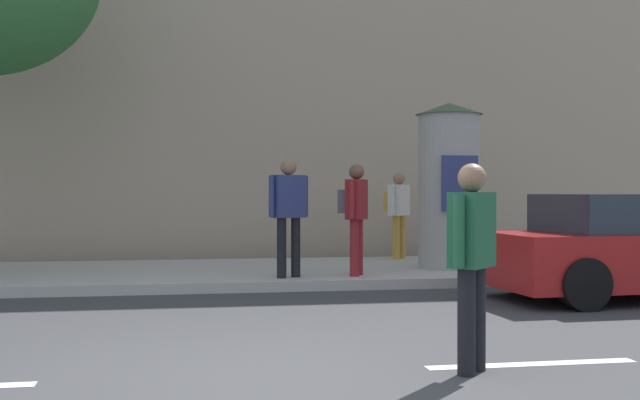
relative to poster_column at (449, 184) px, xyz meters
name	(u,v)px	position (x,y,z in m)	size (l,w,h in m)	color
ground_plane	(240,376)	(-3.97, -6.51, -1.55)	(80.00, 80.00, 0.00)	#38383A
sidewalk_curb	(209,274)	(-3.97, 0.49, -1.48)	(36.00, 4.00, 0.15)	#B2ADA3
lane_markings	(240,376)	(-3.97, -6.51, -1.55)	(25.80, 0.16, 0.01)	silver
building_backdrop	(201,28)	(-3.97, 5.49, 3.60)	(36.00, 5.00, 10.30)	tan
poster_column	(449,184)	(0.00, 0.00, 0.00)	(1.13, 1.13, 2.77)	#9E9B93
pedestrian_tallest	(472,251)	(-2.17, -6.72, -0.59)	(0.46, 0.47, 1.64)	black
pedestrian_in_light_jacket	(398,207)	(-0.35, 1.91, -0.42)	(0.54, 0.54, 1.64)	#B78C33
pedestrian_with_bag	(355,209)	(-1.81, -0.89, -0.38)	(0.51, 0.58, 1.70)	maroon
pedestrian_in_dark_shirt	(289,207)	(-2.84, -1.00, -0.35)	(0.62, 0.43, 1.77)	black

